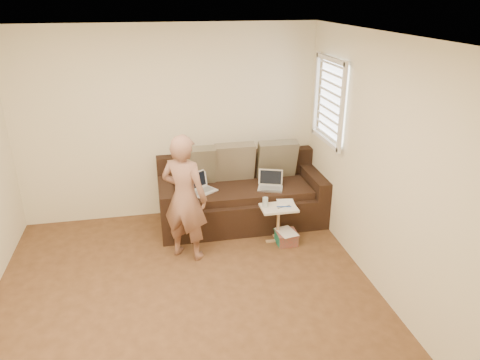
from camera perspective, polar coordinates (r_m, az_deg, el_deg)
The scene contains 17 objects.
floor at distance 4.69m, azimuth -6.38°, elevation -16.24°, with size 4.50×4.50×0.00m, color #4D321C.
ceiling at distance 3.67m, azimuth -8.21°, elevation 17.20°, with size 4.50×4.50×0.00m, color white.
wall_back at distance 6.13m, azimuth -9.04°, elevation 6.93°, with size 4.00×4.00×0.00m, color #F1E6BD.
wall_right at distance 4.58m, azimuth 18.54°, elevation 0.54°, with size 4.50×4.50×0.00m, color #F1E6BD.
window_blinds at distance 5.73m, azimuth 11.30°, elevation 9.81°, with size 0.12×0.88×1.08m, color white, non-canonical shape.
sofa at distance 6.09m, azimuth 0.21°, elevation -1.67°, with size 2.20×0.95×0.85m, color black, non-canonical shape.
pillow_left at distance 6.05m, azimuth -5.76°, elevation 1.79°, with size 0.55×0.14×0.55m, color brown, non-canonical shape.
pillow_mid at distance 6.15m, azimuth -0.70°, elevation 2.29°, with size 0.55×0.14×0.55m, color #67604A, non-canonical shape.
pillow_right at distance 6.28m, azimuth 4.70°, elevation 2.64°, with size 0.55×0.14×0.55m, color brown, non-canonical shape.
laptop_silver at distance 5.98m, azimuth 3.84°, elevation -1.17°, with size 0.32×0.23×0.22m, color #B7BABC, non-canonical shape.
laptop_white at distance 5.91m, azimuth -4.72°, elevation -1.52°, with size 0.34×0.25×0.25m, color white, non-canonical shape.
person at distance 5.19m, azimuth -7.04°, elevation -2.26°, with size 0.56×0.38×1.53m, color #8A564B.
side_table at distance 5.70m, azimuth 4.85°, elevation -5.60°, with size 0.44×0.31×0.49m, color silver, non-canonical shape.
drinking_glass at distance 5.56m, azimuth 3.22°, elevation -2.82°, with size 0.07×0.07×0.12m, color silver, non-canonical shape.
scissors at distance 5.58m, azimuth 5.60°, elevation -3.39°, with size 0.18×0.10×0.02m, color silver, non-canonical shape.
paper_on_table at distance 5.67m, azimuth 5.89°, elevation -3.04°, with size 0.21×0.30×0.00m, color white, non-canonical shape.
striped_box at distance 5.74m, azimuth 5.88°, elevation -7.26°, with size 0.26×0.26×0.17m, color red, non-canonical shape.
Camera 1 is at (-0.24, -3.65, 2.94)m, focal length 33.67 mm.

